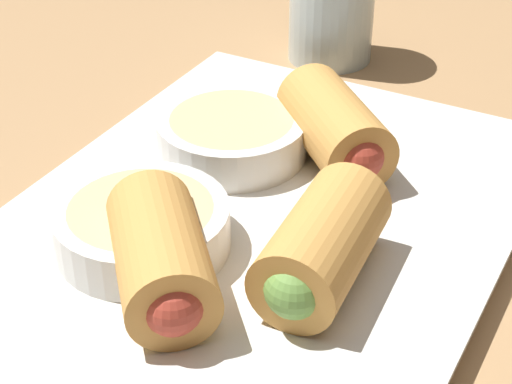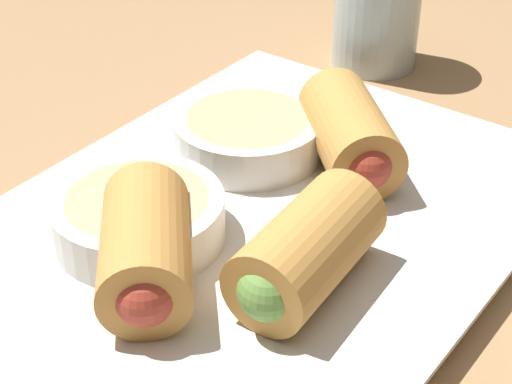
{
  "view_description": "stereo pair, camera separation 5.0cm",
  "coord_description": "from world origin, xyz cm",
  "views": [
    {
      "loc": [
        -29.21,
        -19.99,
        29.03
      ],
      "look_at": [
        2.17,
        -2.99,
        5.15
      ],
      "focal_mm": 60.0,
      "sensor_mm": 36.0,
      "label": 1
    },
    {
      "loc": [
        -26.53,
        -24.22,
        29.03
      ],
      "look_at": [
        2.17,
        -2.99,
        5.15
      ],
      "focal_mm": 60.0,
      "sensor_mm": 36.0,
      "label": 2
    }
  ],
  "objects": [
    {
      "name": "roll_back_left",
      "position": [
        -5.19,
        -2.28,
        5.56
      ],
      "size": [
        8.69,
        8.4,
        4.13
      ],
      "color": "#D19347",
      "rests_on": "serving_plate"
    },
    {
      "name": "roll_front_right",
      "position": [
        -1.11,
        -8.0,
        5.56
      ],
      "size": [
        8.82,
        4.7,
        4.13
      ],
      "color": "#D19347",
      "rests_on": "serving_plate"
    },
    {
      "name": "table_surface",
      "position": [
        0.0,
        0.0,
        1.0
      ],
      "size": [
        180.0,
        140.0,
        2.0
      ],
      "color": "#A87F54",
      "rests_on": "ground"
    },
    {
      "name": "serving_plate",
      "position": [
        2.17,
        -2.99,
        2.76
      ],
      "size": [
        33.42,
        24.44,
        1.5
      ],
      "color": "silver",
      "rests_on": "table_surface"
    },
    {
      "name": "roll_front_left",
      "position": [
        9.21,
        -4.32,
        5.56
      ],
      "size": [
        8.48,
        8.62,
        4.13
      ],
      "color": "#D19347",
      "rests_on": "serving_plate"
    },
    {
      "name": "dipping_bowl_far",
      "position": [
        -2.5,
        0.75,
        4.75
      ],
      "size": [
        8.57,
        8.57,
        2.29
      ],
      "color": "silver",
      "rests_on": "serving_plate"
    },
    {
      "name": "dipping_bowl_near",
      "position": [
        7.23,
        1.31,
        4.75
      ],
      "size": [
        8.57,
        8.57,
        2.29
      ],
      "color": "silver",
      "rests_on": "serving_plate"
    }
  ]
}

